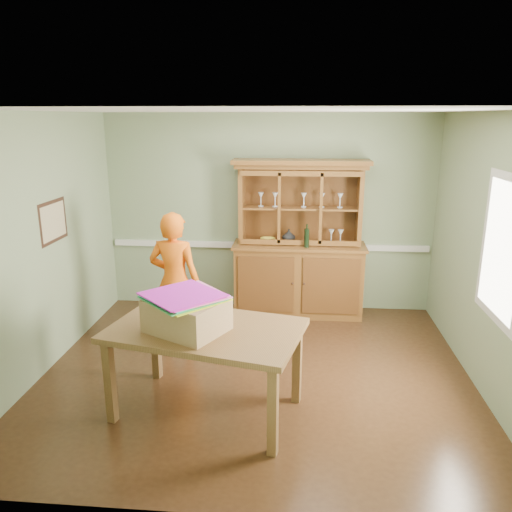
# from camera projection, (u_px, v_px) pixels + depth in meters

# --- Properties ---
(floor) EXTENTS (4.50, 4.50, 0.00)m
(floor) POSITION_uv_depth(u_px,v_px,m) (256.00, 372.00, 5.35)
(floor) COLOR #432815
(floor) RESTS_ON ground
(ceiling) EXTENTS (4.50, 4.50, 0.00)m
(ceiling) POSITION_uv_depth(u_px,v_px,m) (256.00, 110.00, 4.62)
(ceiling) COLOR white
(ceiling) RESTS_ON wall_back
(wall_back) EXTENTS (4.50, 0.00, 4.50)m
(wall_back) POSITION_uv_depth(u_px,v_px,m) (269.00, 214.00, 6.90)
(wall_back) COLOR gray
(wall_back) RESTS_ON floor
(wall_left) EXTENTS (0.00, 4.00, 4.00)m
(wall_left) POSITION_uv_depth(u_px,v_px,m) (40.00, 246.00, 5.17)
(wall_left) COLOR gray
(wall_left) RESTS_ON floor
(wall_right) EXTENTS (0.00, 4.00, 4.00)m
(wall_right) POSITION_uv_depth(u_px,v_px,m) (489.00, 256.00, 4.79)
(wall_right) COLOR gray
(wall_right) RESTS_ON floor
(wall_front) EXTENTS (4.50, 0.00, 4.50)m
(wall_front) POSITION_uv_depth(u_px,v_px,m) (228.00, 335.00, 3.06)
(wall_front) COLOR gray
(wall_front) RESTS_ON floor
(chair_rail) EXTENTS (4.41, 0.05, 0.08)m
(chair_rail) POSITION_uv_depth(u_px,v_px,m) (268.00, 245.00, 7.00)
(chair_rail) COLOR silver
(chair_rail) RESTS_ON wall_back
(framed_map) EXTENTS (0.03, 0.60, 0.46)m
(framed_map) POSITION_uv_depth(u_px,v_px,m) (54.00, 221.00, 5.40)
(framed_map) COLOR #311D13
(framed_map) RESTS_ON wall_left
(window_panel) EXTENTS (0.03, 0.96, 1.36)m
(window_panel) POSITION_uv_depth(u_px,v_px,m) (501.00, 249.00, 4.47)
(window_panel) COLOR silver
(window_panel) RESTS_ON wall_right
(china_hutch) EXTENTS (1.79, 0.59, 2.11)m
(china_hutch) POSITION_uv_depth(u_px,v_px,m) (299.00, 261.00, 6.80)
(china_hutch) COLOR brown
(china_hutch) RESTS_ON floor
(dining_table) EXTENTS (1.86, 1.35, 0.84)m
(dining_table) POSITION_uv_depth(u_px,v_px,m) (206.00, 338.00, 4.46)
(dining_table) COLOR brown
(dining_table) RESTS_ON floor
(cardboard_box) EXTENTS (0.79, 0.74, 0.29)m
(cardboard_box) POSITION_uv_depth(u_px,v_px,m) (187.00, 315.00, 4.33)
(cardboard_box) COLOR #916F4B
(cardboard_box) RESTS_ON dining_table
(kite_stack) EXTENTS (0.80, 0.80, 0.05)m
(kite_stack) POSITION_uv_depth(u_px,v_px,m) (186.00, 296.00, 4.29)
(kite_stack) COLOR #D4E61D
(kite_stack) RESTS_ON cardboard_box
(person) EXTENTS (0.63, 0.45, 1.63)m
(person) POSITION_uv_depth(u_px,v_px,m) (175.00, 282.00, 5.73)
(person) COLOR orange
(person) RESTS_ON floor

